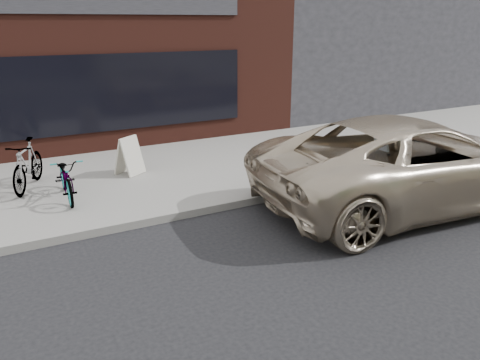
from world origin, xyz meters
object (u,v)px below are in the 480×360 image
bicycle_rear (27,165)px  sandwich_sign (129,155)px  motorcycle (345,188)px  bicycle_front (66,177)px  minivan (412,162)px

bicycle_rear → sandwich_sign: bearing=23.2°
motorcycle → sandwich_sign: 5.02m
motorcycle → bicycle_rear: 6.46m
bicycle_front → sandwich_sign: size_ratio=1.91×
motorcycle → sandwich_sign: motorcycle is taller
minivan → bicycle_rear: bearing=63.2°
motorcycle → sandwich_sign: bearing=125.9°
motorcycle → bicycle_front: motorcycle is taller
motorcycle → minivan: 1.67m
bicycle_rear → sandwich_sign: bicycle_rear is taller
bicycle_front → bicycle_rear: bearing=123.2°
motorcycle → minivan: bearing=2.3°
sandwich_sign → motorcycle: bearing=-88.5°
bicycle_front → sandwich_sign: 1.81m
bicycle_rear → sandwich_sign: size_ratio=1.97×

